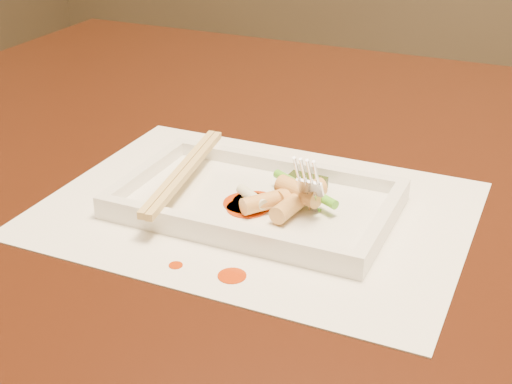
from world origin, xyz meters
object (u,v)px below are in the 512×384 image
at_px(plate_base, 256,205).
at_px(chopstick_a, 181,170).
at_px(fork, 335,135).
at_px(table, 371,247).
at_px(placemat, 256,209).

distance_m(plate_base, chopstick_a, 0.08).
relative_size(plate_base, fork, 1.86).
height_order(table, placemat, placemat).
distance_m(placemat, chopstick_a, 0.09).
height_order(table, plate_base, plate_base).
bearing_deg(table, chopstick_a, -138.54).
distance_m(chopstick_a, fork, 0.16).
relative_size(table, chopstick_a, 7.07).
distance_m(plate_base, fork, 0.11).
height_order(plate_base, fork, fork).
relative_size(placemat, plate_base, 1.54).
height_order(chopstick_a, fork, fork).
relative_size(placemat, fork, 2.86).
bearing_deg(plate_base, fork, 14.42).
xyz_separation_m(placemat, chopstick_a, (-0.08, 0.00, 0.03)).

